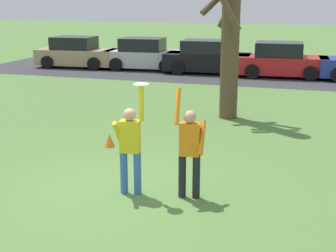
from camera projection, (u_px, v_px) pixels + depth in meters
ground_plane at (116, 190)px, 9.36m from camera, size 120.00×120.00×0.00m
person_catcher at (130, 144)px, 8.98m from camera, size 0.56×0.49×2.08m
person_defender at (190, 147)px, 8.80m from camera, size 0.58×0.49×2.04m
frisbee_disc at (141, 84)px, 8.66m from camera, size 0.27×0.27×0.02m
parked_car_tan at (77, 53)px, 25.55m from camera, size 4.22×2.27×1.59m
parked_car_silver at (145, 55)px, 24.77m from camera, size 4.22×2.27×1.59m
parked_car_black at (207, 58)px, 23.58m from camera, size 4.22×2.27×1.59m
parked_car_red at (281, 61)px, 22.46m from camera, size 4.22×2.27×1.59m
parking_strip at (212, 73)px, 23.70m from camera, size 23.75×6.40×0.01m
bare_tree_tall at (230, 15)px, 14.27m from camera, size 1.52×1.70×5.92m
field_cone_orange at (110, 141)px, 12.06m from camera, size 0.26×0.26×0.32m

